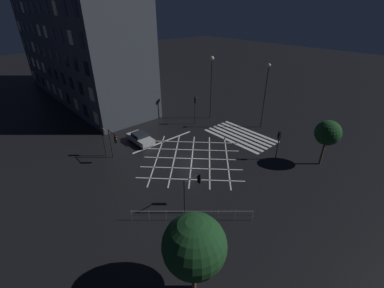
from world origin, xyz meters
TOP-DOWN VIEW (x-y plane):
  - ground_plane at (0.00, 0.00)m, footprint 200.00×200.00m
  - road_markings at (0.34, -5.45)m, footprint 14.17×18.68m
  - office_building at (31.89, 0.01)m, footprint 37.94×10.06m
  - traffic_light_ne_main at (5.54, 6.90)m, footprint 1.95×0.36m
  - traffic_light_ne_cross at (7.39, 7.24)m, footprint 0.36×0.39m
  - traffic_light_se_main at (7.17, -7.08)m, footprint 0.39×0.36m
  - traffic_light_sw_cross at (-6.70, -7.18)m, footprint 0.36×0.39m
  - traffic_light_nw_cross at (-6.36, 5.51)m, footprint 0.36×1.99m
  - street_lamp_east at (-0.14, -13.68)m, footprint 0.46×0.46m
  - street_lamp_west at (7.40, -10.54)m, footprint 0.58×0.58m
  - street_tree_near at (-10.64, -10.16)m, footprint 2.75×2.75m
  - street_tree_far at (-11.94, 10.49)m, footprint 3.81×3.81m
  - waiting_car at (7.61, 2.36)m, footprint 4.16×1.88m
  - pedestrian_railing at (-7.44, 6.65)m, footprint 6.81×7.61m

SIDE VIEW (x-z plane):
  - ground_plane at x=0.00m, z-range 0.00..0.00m
  - road_markings at x=0.34m, z-range 0.00..0.01m
  - waiting_car at x=7.61m, z-range -0.03..1.31m
  - pedestrian_railing at x=-7.44m, z-range 0.15..1.20m
  - traffic_light_nw_cross at x=-6.36m, z-range 0.80..4.30m
  - traffic_light_sw_cross at x=-6.70m, z-range 0.79..4.43m
  - traffic_light_ne_cross at x=7.39m, z-range 0.80..4.51m
  - traffic_light_ne_main at x=5.54m, z-range 0.85..4.56m
  - traffic_light_se_main at x=7.17m, z-range 0.93..5.31m
  - street_tree_far at x=-11.94m, z-range 1.00..6.83m
  - street_tree_near at x=-10.64m, z-range 1.28..6.62m
  - street_lamp_east at x=-0.14m, z-range 1.48..10.76m
  - street_lamp_west at x=7.40m, z-range 2.25..11.86m
  - office_building at x=31.89m, z-range 0.00..27.07m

